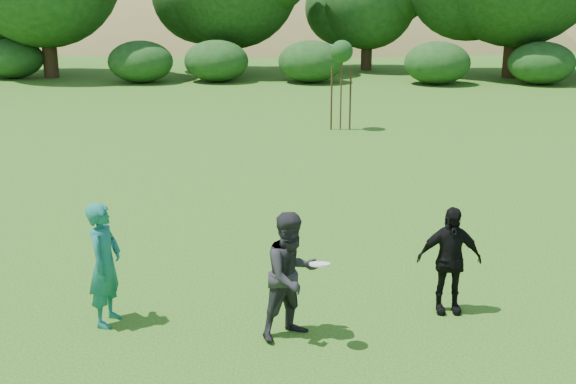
# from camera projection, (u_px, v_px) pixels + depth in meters

# --- Properties ---
(ground) EXTENTS (120.00, 120.00, 0.00)m
(ground) POSITION_uv_depth(u_px,v_px,m) (278.00, 331.00, 9.82)
(ground) COLOR #19470C
(ground) RESTS_ON ground
(player_teal) EXTENTS (0.50, 0.68, 1.74)m
(player_teal) POSITION_uv_depth(u_px,v_px,m) (105.00, 264.00, 9.82)
(player_teal) COLOR #166759
(player_teal) RESTS_ON ground
(player_grey) EXTENTS (1.07, 1.03, 1.73)m
(player_grey) POSITION_uv_depth(u_px,v_px,m) (292.00, 276.00, 9.45)
(player_grey) COLOR #252427
(player_grey) RESTS_ON ground
(player_black) EXTENTS (0.95, 0.45, 1.57)m
(player_black) POSITION_uv_depth(u_px,v_px,m) (449.00, 260.00, 10.20)
(player_black) COLOR black
(player_black) RESTS_ON ground
(frisbee) EXTENTS (0.27, 0.27, 0.07)m
(frisbee) POSITION_uv_depth(u_px,v_px,m) (320.00, 264.00, 9.06)
(frisbee) COLOR white
(frisbee) RESTS_ON ground
(sapling) EXTENTS (0.70, 0.70, 2.85)m
(sapling) POSITION_uv_depth(u_px,v_px,m) (342.00, 54.00, 22.65)
(sapling) COLOR #3F2B18
(sapling) RESTS_ON ground
(hillside) EXTENTS (150.00, 72.00, 52.00)m
(hillside) POSITION_uv_depth(u_px,v_px,m) (310.00, 141.00, 78.85)
(hillside) COLOR olive
(hillside) RESTS_ON ground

